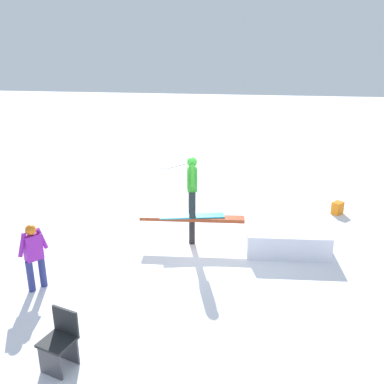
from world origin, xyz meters
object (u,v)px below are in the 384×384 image
Objects in this scene: main_rider_on_rail at (192,188)px; loose_snowboard_white at (178,164)px; rail_feature at (192,221)px; backpack_on_snow at (337,208)px; folding_chair at (60,342)px; bystander_purple at (34,253)px.

main_rider_on_rail reaches higher than loose_snowboard_white.
backpack_on_snow is (-3.69, -2.38, -0.41)m from rail_feature.
rail_feature is 4.45m from folding_chair.
bystander_purple is 1.51× the size of folding_chair.
main_rider_on_rail is 3.59m from bystander_purple.
folding_chair is at bearing 38.92° from loose_snowboard_white.
backpack_on_snow is (-5.20, 4.26, 0.16)m from loose_snowboard_white.
loose_snowboard_white is at bearing -81.47° from rail_feature.
folding_chair is at bearing 71.84° from bystander_purple.
main_rider_on_rail is at bearing 50.58° from loose_snowboard_white.
backpack_on_snow is (-3.69, -2.38, -1.21)m from main_rider_on_rail.
backpack_on_snow is (-6.34, -4.73, -0.57)m from bystander_purple.
rail_feature is 3.54m from bystander_purple.
bystander_purple is 3.90× the size of backpack_on_snow.
loose_snowboard_white is at bearing 90.68° from backpack_on_snow.
folding_chair is at bearing -176.91° from backpack_on_snow.
main_rider_on_rail is at bearing 167.97° from bystander_purple.
main_rider_on_rail is at bearing 90.79° from folding_chair.
folding_chair reaches higher than loose_snowboard_white.
bystander_purple is 7.93m from backpack_on_snow.
loose_snowboard_white is (-1.14, -8.99, -0.73)m from bystander_purple.
bystander_purple reaches higher than rail_feature.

